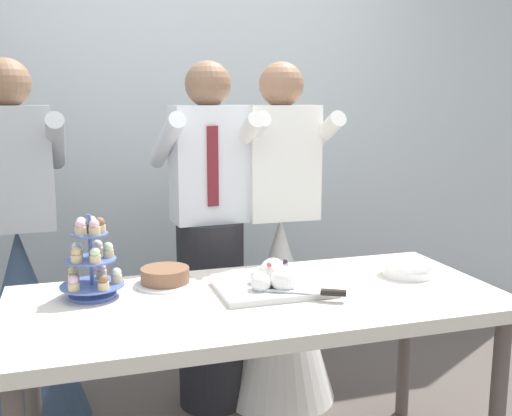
{
  "coord_description": "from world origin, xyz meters",
  "views": [
    {
      "loc": [
        -0.63,
        -1.98,
        1.47
      ],
      "look_at": [
        0.04,
        0.15,
        1.07
      ],
      "focal_mm": 41.58,
      "sensor_mm": 36.0,
      "label": 1
    }
  ],
  "objects_px": {
    "dessert_table": "(259,315)",
    "main_cake_tray": "(274,280)",
    "cupcake_stand": "(92,263)",
    "person_groom": "(210,257)",
    "person_bride": "(280,285)",
    "round_cake": "(165,277)",
    "plate_stack": "(408,269)",
    "person_guest": "(22,303)"
  },
  "relations": [
    {
      "from": "dessert_table",
      "to": "person_bride",
      "type": "height_order",
      "value": "person_bride"
    },
    {
      "from": "plate_stack",
      "to": "person_guest",
      "type": "xyz_separation_m",
      "value": [
        -1.54,
        0.7,
        -0.22
      ]
    },
    {
      "from": "dessert_table",
      "to": "person_groom",
      "type": "bearing_deg",
      "value": 91.7
    },
    {
      "from": "cupcake_stand",
      "to": "main_cake_tray",
      "type": "height_order",
      "value": "cupcake_stand"
    },
    {
      "from": "main_cake_tray",
      "to": "person_groom",
      "type": "xyz_separation_m",
      "value": [
        -0.09,
        0.66,
        -0.07
      ]
    },
    {
      "from": "plate_stack",
      "to": "person_bride",
      "type": "bearing_deg",
      "value": 119.26
    },
    {
      "from": "plate_stack",
      "to": "person_guest",
      "type": "bearing_deg",
      "value": 155.42
    },
    {
      "from": "cupcake_stand",
      "to": "person_groom",
      "type": "relative_size",
      "value": 0.18
    },
    {
      "from": "dessert_table",
      "to": "person_guest",
      "type": "distance_m",
      "value": 1.18
    },
    {
      "from": "dessert_table",
      "to": "round_cake",
      "type": "height_order",
      "value": "round_cake"
    },
    {
      "from": "main_cake_tray",
      "to": "plate_stack",
      "type": "distance_m",
      "value": 0.59
    },
    {
      "from": "round_cake",
      "to": "person_guest",
      "type": "relative_size",
      "value": 0.14
    },
    {
      "from": "cupcake_stand",
      "to": "plate_stack",
      "type": "distance_m",
      "value": 1.25
    },
    {
      "from": "plate_stack",
      "to": "dessert_table",
      "type": "bearing_deg",
      "value": -173.82
    },
    {
      "from": "dessert_table",
      "to": "person_guest",
      "type": "relative_size",
      "value": 1.08
    },
    {
      "from": "dessert_table",
      "to": "person_groom",
      "type": "height_order",
      "value": "person_groom"
    },
    {
      "from": "dessert_table",
      "to": "round_cake",
      "type": "relative_size",
      "value": 7.5
    },
    {
      "from": "round_cake",
      "to": "person_groom",
      "type": "xyz_separation_m",
      "value": [
        0.29,
        0.47,
        -0.06
      ]
    },
    {
      "from": "main_cake_tray",
      "to": "plate_stack",
      "type": "height_order",
      "value": "main_cake_tray"
    },
    {
      "from": "plate_stack",
      "to": "round_cake",
      "type": "relative_size",
      "value": 0.89
    },
    {
      "from": "dessert_table",
      "to": "cupcake_stand",
      "type": "bearing_deg",
      "value": 163.48
    },
    {
      "from": "person_bride",
      "to": "plate_stack",
      "type": "bearing_deg",
      "value": -60.74
    },
    {
      "from": "dessert_table",
      "to": "person_groom",
      "type": "distance_m",
      "value": 0.71
    },
    {
      "from": "cupcake_stand",
      "to": "person_bride",
      "type": "xyz_separation_m",
      "value": [
        0.9,
        0.5,
        -0.32
      ]
    },
    {
      "from": "person_groom",
      "to": "person_bride",
      "type": "height_order",
      "value": "same"
    },
    {
      "from": "dessert_table",
      "to": "cupcake_stand",
      "type": "height_order",
      "value": "cupcake_stand"
    },
    {
      "from": "main_cake_tray",
      "to": "cupcake_stand",
      "type": "bearing_deg",
      "value": 169.01
    },
    {
      "from": "person_groom",
      "to": "person_bride",
      "type": "distance_m",
      "value": 0.38
    },
    {
      "from": "dessert_table",
      "to": "person_bride",
      "type": "distance_m",
      "value": 0.76
    },
    {
      "from": "round_cake",
      "to": "person_groom",
      "type": "relative_size",
      "value": 0.14
    },
    {
      "from": "round_cake",
      "to": "main_cake_tray",
      "type": "bearing_deg",
      "value": -27.0
    },
    {
      "from": "cupcake_stand",
      "to": "plate_stack",
      "type": "xyz_separation_m",
      "value": [
        1.24,
        -0.1,
        -0.1
      ]
    },
    {
      "from": "dessert_table",
      "to": "plate_stack",
      "type": "distance_m",
      "value": 0.67
    },
    {
      "from": "cupcake_stand",
      "to": "person_bride",
      "type": "bearing_deg",
      "value": 29.16
    },
    {
      "from": "cupcake_stand",
      "to": "dessert_table",
      "type": "bearing_deg",
      "value": -16.52
    },
    {
      "from": "main_cake_tray",
      "to": "person_groom",
      "type": "bearing_deg",
      "value": 98.19
    },
    {
      "from": "person_bride",
      "to": "person_guest",
      "type": "height_order",
      "value": "same"
    },
    {
      "from": "cupcake_stand",
      "to": "round_cake",
      "type": "bearing_deg",
      "value": 13.77
    },
    {
      "from": "dessert_table",
      "to": "main_cake_tray",
      "type": "relative_size",
      "value": 4.29
    },
    {
      "from": "dessert_table",
      "to": "person_guest",
      "type": "bearing_deg",
      "value": 138.53
    },
    {
      "from": "cupcake_stand",
      "to": "person_guest",
      "type": "bearing_deg",
      "value": 116.32
    },
    {
      "from": "cupcake_stand",
      "to": "round_cake",
      "type": "relative_size",
      "value": 1.27
    }
  ]
}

